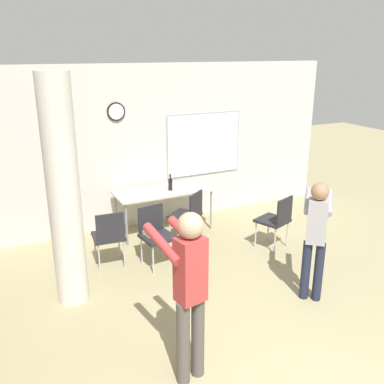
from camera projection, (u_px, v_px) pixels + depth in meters
wall_back at (126, 149)px, 7.29m from camera, size 8.00×0.15×2.80m
support_pillar at (64, 194)px, 5.01m from camera, size 0.39×0.39×2.80m
folding_table at (164, 193)px, 7.26m from camera, size 1.65×0.70×0.74m
bottle_on_table at (170, 184)px, 7.21m from camera, size 0.07×0.07×0.28m
waste_bin at (186, 231)px, 6.96m from camera, size 0.30×0.30×0.39m
chair_table_left at (109, 234)px, 6.08m from camera, size 0.48×0.48×0.87m
chair_table_right at (189, 213)px, 6.89m from camera, size 0.62×0.62×0.87m
chair_mid_room at (277, 218)px, 6.67m from camera, size 0.57×0.57×0.87m
chair_table_front at (155, 232)px, 6.17m from camera, size 0.49×0.49×0.87m
person_playing_side at (316, 232)px, 5.18m from camera, size 0.58×0.61×1.54m
person_playing_front at (189, 285)px, 3.84m from camera, size 0.46×0.66×1.70m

